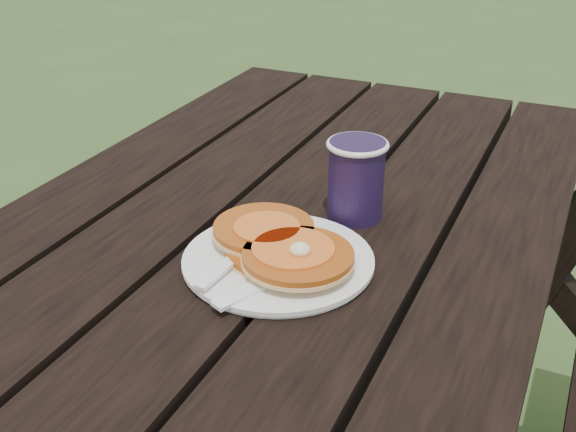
% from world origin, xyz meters
% --- Properties ---
extents(plate, '(0.28, 0.28, 0.01)m').
position_xyz_m(plate, '(0.06, 0.12, 0.76)').
color(plate, white).
rests_on(plate, picnic_table).
extents(pancake_stack, '(0.20, 0.18, 0.04)m').
position_xyz_m(pancake_stack, '(0.06, 0.13, 0.77)').
color(pancake_stack, '#B35314').
rests_on(pancake_stack, plate).
extents(knife, '(0.09, 0.17, 0.00)m').
position_xyz_m(knife, '(0.08, 0.07, 0.76)').
color(knife, white).
rests_on(knife, plate).
extents(fork, '(0.04, 0.16, 0.01)m').
position_xyz_m(fork, '(0.01, 0.06, 0.77)').
color(fork, white).
rests_on(fork, plate).
extents(coffee_cup, '(0.08, 0.08, 0.11)m').
position_xyz_m(coffee_cup, '(0.10, 0.28, 0.81)').
color(coffee_cup, '#1D1132').
rests_on(coffee_cup, picnic_table).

